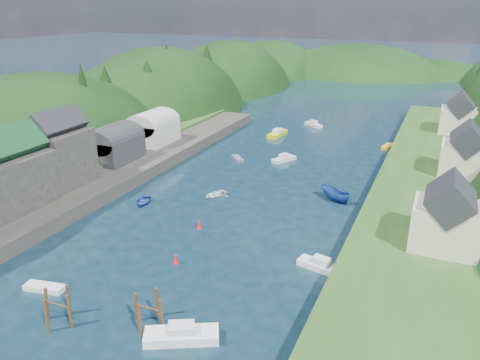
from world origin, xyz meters
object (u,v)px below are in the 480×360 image
at_px(channel_buoy_near, 176,259).
at_px(channel_buoy_far, 199,224).
at_px(piling_cluster_far, 149,313).
at_px(piling_cluster_near, 58,310).

distance_m(channel_buoy_near, channel_buoy_far, 9.02).
relative_size(piling_cluster_far, channel_buoy_far, 3.31).
bearing_deg(piling_cluster_near, piling_cluster_far, 21.38).
bearing_deg(channel_buoy_far, channel_buoy_near, -78.13).
xyz_separation_m(channel_buoy_near, channel_buoy_far, (-1.85, 8.83, 0.00)).
bearing_deg(channel_buoy_far, piling_cluster_near, -96.52).
distance_m(piling_cluster_near, channel_buoy_near, 14.03).
height_order(piling_cluster_near, channel_buoy_near, piling_cluster_near).
height_order(piling_cluster_near, channel_buoy_far, piling_cluster_near).
height_order(piling_cluster_far, channel_buoy_near, piling_cluster_far).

